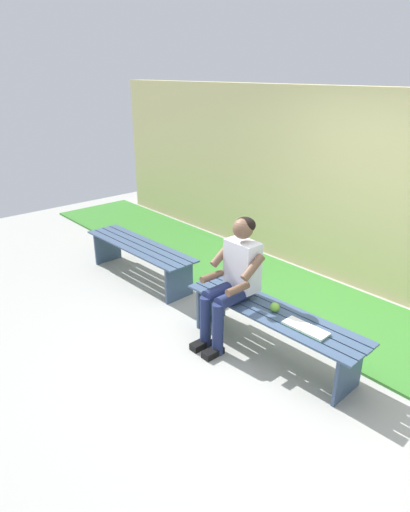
# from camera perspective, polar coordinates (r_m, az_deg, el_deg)

# --- Properties ---
(ground_plane) EXTENTS (10.00, 7.00, 0.04)m
(ground_plane) POSITION_cam_1_polar(r_m,az_deg,el_deg) (4.64, -10.91, -11.12)
(ground_plane) COLOR #9E9E99
(grass_strip) EXTENTS (9.00, 1.43, 0.03)m
(grass_strip) POSITION_cam_1_polar(r_m,az_deg,el_deg) (5.78, 7.09, -3.26)
(grass_strip) COLOR #387A2D
(grass_strip) RESTS_ON ground
(brick_wall) EXTENTS (9.50, 0.24, 2.38)m
(brick_wall) POSITION_cam_1_polar(r_m,az_deg,el_deg) (5.76, 18.67, 8.09)
(brick_wall) COLOR #D1C684
(brick_wall) RESTS_ON ground
(bench_near) EXTENTS (1.89, 0.53, 0.47)m
(bench_near) POSITION_cam_1_polar(r_m,az_deg,el_deg) (4.24, 8.65, -8.35)
(bench_near) COLOR #384C6B
(bench_near) RESTS_ON ground
(bench_far) EXTENTS (1.84, 0.52, 0.47)m
(bench_far) POSITION_cam_1_polar(r_m,az_deg,el_deg) (5.78, -8.46, 0.42)
(bench_far) COLOR #384C6B
(bench_far) RESTS_ON ground
(person_seated) EXTENTS (0.50, 0.69, 1.28)m
(person_seated) POSITION_cam_1_polar(r_m,az_deg,el_deg) (4.26, 3.67, -2.69)
(person_seated) COLOR silver
(person_seated) RESTS_ON ground
(apple) EXTENTS (0.09, 0.09, 0.09)m
(apple) POSITION_cam_1_polar(r_m,az_deg,el_deg) (4.16, 9.01, -6.55)
(apple) COLOR #72B738
(apple) RESTS_ON bench_near
(book_open) EXTENTS (0.42, 0.17, 0.02)m
(book_open) POSITION_cam_1_polar(r_m,az_deg,el_deg) (3.96, 12.88, -9.13)
(book_open) COLOR white
(book_open) RESTS_ON bench_near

